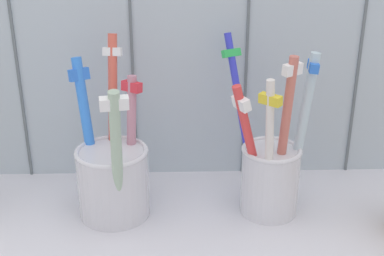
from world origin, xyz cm
name	(u,v)px	position (x,y,z in cm)	size (l,w,h in cm)	color
counter_slab	(193,229)	(0.00, 0.00, 1.00)	(64.00, 22.00, 2.00)	silver
tile_wall_back	(189,1)	(0.00, 12.00, 22.50)	(64.00, 2.20, 45.00)	#B2C1CC
toothbrush_cup_left	(113,174)	(-8.15, 2.02, 6.59)	(8.03, 11.17, 18.17)	silver
toothbrush_cup_right	(270,169)	(8.12, 1.87, 6.93)	(9.06, 11.34, 17.77)	silver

